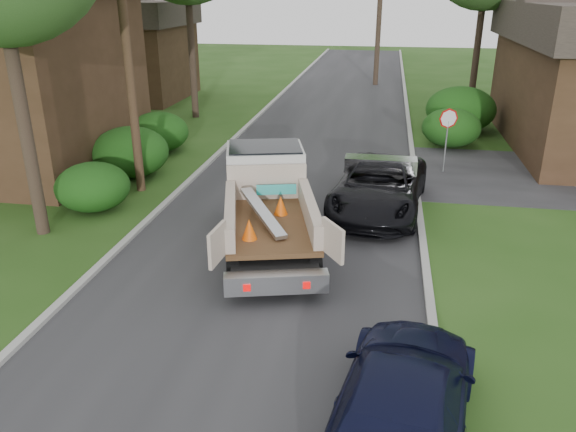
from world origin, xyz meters
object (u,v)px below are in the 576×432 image
at_px(house_left_far, 127,49).
at_px(flatbed_truck, 267,193).
at_px(utility_pole, 126,37).
at_px(black_pickup, 379,186).
at_px(stop_sign, 448,127).
at_px(navy_suv, 402,402).

height_order(house_left_far, flatbed_truck, house_left_far).
distance_m(utility_pole, black_pickup, 9.38).
relative_size(utility_pole, house_left_far, 1.32).
relative_size(stop_sign, flatbed_truck, 0.37).
relative_size(black_pickup, navy_suv, 1.14).
bearing_deg(utility_pole, house_left_far, 115.23).
distance_m(black_pickup, navy_suv, 10.00).
bearing_deg(black_pickup, utility_pole, -176.66).
relative_size(house_left_far, flatbed_truck, 1.14).
bearing_deg(house_left_far, utility_pole, -64.77).
distance_m(house_left_far, flatbed_truck, 24.08).
relative_size(flatbed_truck, navy_suv, 1.31).
height_order(stop_sign, black_pickup, stop_sign).
xyz_separation_m(utility_pole, black_pickup, (8.28, -0.48, -4.37)).
bearing_deg(black_pickup, house_left_far, 139.63).
relative_size(utility_pole, navy_suv, 1.98).
bearing_deg(flatbed_truck, navy_suv, -78.38).
height_order(utility_pole, house_left_far, utility_pole).
bearing_deg(flatbed_truck, house_left_far, 108.71).
xyz_separation_m(stop_sign, black_pickup, (-2.40, -4.50, -0.98)).
height_order(stop_sign, flatbed_truck, stop_sign).
relative_size(stop_sign, house_left_far, 0.33).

